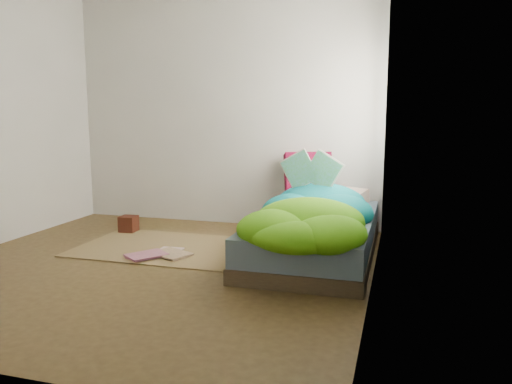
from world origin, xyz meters
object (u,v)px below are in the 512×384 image
Objects in this scene: bed at (315,236)px; wooden_box at (129,224)px; open_book at (311,160)px; floor_book_a at (157,251)px; pillow_magenta at (308,176)px; floor_book_b at (141,253)px.

bed reaches higher than wooden_box.
floor_book_a is (-1.27, -0.59, -0.80)m from open_book.
wooden_box is (-1.79, -0.63, -0.49)m from pillow_magenta.
pillow_magenta is (-0.23, 0.90, 0.42)m from bed.
open_book is (-0.09, 0.21, 0.66)m from bed.
wooden_box is at bearing 132.38° from floor_book_a.
floor_book_a is at bearing -164.38° from bed.
floor_book_b is at bearing -146.10° from open_book.
floor_book_b is at bearing -53.28° from wooden_box.
pillow_magenta is at bearing 84.27° from floor_book_b.
floor_book_a is 0.87× the size of floor_book_b.
wooden_box reaches higher than floor_book_a.
open_book is at bearing -2.03° from wooden_box.
pillow_magenta is 1.96m from wooden_box.
pillow_magenta reaches higher than bed.
bed is 4.07× the size of pillow_magenta.
floor_book_a is at bearing 72.86° from floor_book_b.
bed reaches higher than floor_book_b.
floor_book_a is (-1.12, -1.28, -0.56)m from pillow_magenta.
open_book reaches higher than floor_book_b.
pillow_magenta is at bearing 45.70° from floor_book_a.
open_book reaches higher than bed.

